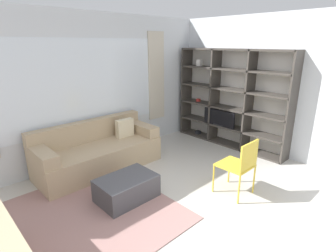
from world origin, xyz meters
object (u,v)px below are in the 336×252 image
object	(u,v)px
ottoman	(127,188)
folding_chair	(240,163)
shelving_unit	(231,99)
couch_main	(99,152)

from	to	relation	value
ottoman	folding_chair	bearing A→B (deg)	-39.74
shelving_unit	folding_chair	xyz separation A→B (m)	(-1.67, -1.28, -0.50)
shelving_unit	couch_main	distance (m)	2.95
ottoman	folding_chair	distance (m)	1.68
couch_main	folding_chair	bearing A→B (deg)	-65.04
folding_chair	ottoman	bearing A→B (deg)	-39.74
shelving_unit	folding_chair	distance (m)	2.16
ottoman	shelving_unit	bearing A→B (deg)	4.51
shelving_unit	ottoman	world-z (taller)	shelving_unit
shelving_unit	folding_chair	world-z (taller)	shelving_unit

